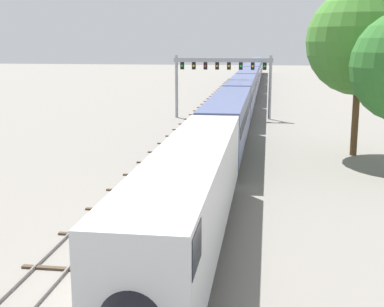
# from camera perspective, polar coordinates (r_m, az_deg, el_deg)

# --- Properties ---
(ground_plane) EXTENTS (400.00, 400.00, 0.00)m
(ground_plane) POSITION_cam_1_polar(r_m,az_deg,el_deg) (20.76, -7.65, -14.94)
(ground_plane) COLOR gray
(track_main) EXTENTS (2.60, 200.00, 0.16)m
(track_main) POSITION_cam_1_polar(r_m,az_deg,el_deg) (78.42, 5.67, 5.04)
(track_main) COLOR slate
(track_main) RESTS_ON ground
(track_near) EXTENTS (2.60, 160.00, 0.16)m
(track_near) POSITION_cam_1_polar(r_m,az_deg,el_deg) (59.18, -0.51, 2.87)
(track_near) COLOR slate
(track_near) RESTS_ON ground
(passenger_train) EXTENTS (3.04, 155.69, 4.80)m
(passenger_train) POSITION_cam_1_polar(r_m,az_deg,el_deg) (89.80, 6.03, 7.52)
(passenger_train) COLOR silver
(passenger_train) RESTS_ON ground
(signal_gantry) EXTENTS (12.10, 0.49, 7.71)m
(signal_gantry) POSITION_cam_1_polar(r_m,az_deg,el_deg) (65.87, 3.32, 8.74)
(signal_gantry) COLOR #999BA0
(signal_gantry) RESTS_ON ground
(trackside_tree_mid) EXTENTS (8.61, 8.61, 13.61)m
(trackside_tree_mid) POSITION_cam_1_polar(r_m,az_deg,el_deg) (45.79, 17.50, 11.29)
(trackside_tree_mid) COLOR brown
(trackside_tree_mid) RESTS_ON ground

